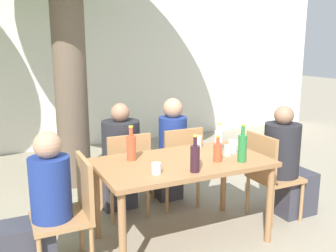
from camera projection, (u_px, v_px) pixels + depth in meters
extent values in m
plane|color=gray|center=(182.00, 239.00, 3.45)|extent=(30.00, 30.00, 0.00)
cube|color=white|center=(83.00, 66.00, 6.42)|extent=(10.00, 0.08, 2.80)
cylinder|color=brown|center=(71.00, 85.00, 4.59)|extent=(0.40, 0.40, 2.54)
cube|color=#996B42|center=(183.00, 162.00, 3.29)|extent=(1.50, 0.85, 0.04)
cylinder|color=#996B42|center=(123.00, 238.00, 2.76)|extent=(0.06, 0.06, 0.72)
cylinder|color=#996B42|center=(270.00, 204.00, 3.34)|extent=(0.06, 0.06, 0.72)
cylinder|color=#996B42|center=(97.00, 201.00, 3.41)|extent=(0.06, 0.06, 0.72)
cylinder|color=#996B42|center=(224.00, 179.00, 3.99)|extent=(0.06, 0.06, 0.72)
cube|color=#A87A4C|center=(61.00, 219.00, 2.91)|extent=(0.44, 0.44, 0.04)
cube|color=#A87A4C|center=(85.00, 185.00, 2.94)|extent=(0.04, 0.44, 0.45)
cylinder|color=#A87A4C|center=(34.00, 239.00, 3.05)|extent=(0.04, 0.04, 0.42)
cylinder|color=#A87A4C|center=(81.00, 230.00, 3.21)|extent=(0.04, 0.04, 0.42)
cylinder|color=#A87A4C|center=(92.00, 251.00, 2.87)|extent=(0.04, 0.04, 0.42)
cube|color=#A87A4C|center=(275.00, 178.00, 3.81)|extent=(0.44, 0.44, 0.04)
cube|color=#A87A4C|center=(261.00, 157.00, 3.67)|extent=(0.04, 0.44, 0.45)
cylinder|color=#A87A4C|center=(301.00, 202.00, 3.77)|extent=(0.04, 0.04, 0.42)
cylinder|color=#A87A4C|center=(276.00, 189.00, 4.10)|extent=(0.04, 0.04, 0.42)
cylinder|color=#A87A4C|center=(272.00, 209.00, 3.61)|extent=(0.04, 0.04, 0.42)
cylinder|color=#A87A4C|center=(248.00, 195.00, 3.94)|extent=(0.04, 0.04, 0.42)
cube|color=#A87A4C|center=(124.00, 175.00, 3.89)|extent=(0.44, 0.44, 0.04)
cube|color=#A87A4C|center=(130.00, 157.00, 3.67)|extent=(0.44, 0.04, 0.45)
cylinder|color=#A87A4C|center=(135.00, 186.00, 4.19)|extent=(0.04, 0.04, 0.42)
cylinder|color=#A87A4C|center=(102.00, 192.00, 4.03)|extent=(0.04, 0.04, 0.42)
cylinder|color=#A87A4C|center=(148.00, 198.00, 3.85)|extent=(0.04, 0.04, 0.42)
cylinder|color=#A87A4C|center=(112.00, 205.00, 3.69)|extent=(0.04, 0.04, 0.42)
cube|color=#A87A4C|center=(175.00, 167.00, 4.14)|extent=(0.44, 0.44, 0.04)
cube|color=#A87A4C|center=(184.00, 150.00, 3.92)|extent=(0.44, 0.04, 0.45)
cylinder|color=#A87A4C|center=(182.00, 178.00, 4.44)|extent=(0.04, 0.04, 0.42)
cylinder|color=#A87A4C|center=(153.00, 183.00, 4.28)|extent=(0.04, 0.04, 0.42)
cylinder|color=#A87A4C|center=(198.00, 189.00, 4.11)|extent=(0.04, 0.04, 0.42)
cylinder|color=#A87A4C|center=(167.00, 195.00, 3.95)|extent=(0.04, 0.04, 0.42)
cube|color=#383842|center=(27.00, 251.00, 2.85)|extent=(0.40, 0.28, 0.45)
cylinder|color=navy|center=(50.00, 188.00, 2.83)|extent=(0.31, 0.31, 0.49)
sphere|color=tan|center=(47.00, 145.00, 2.76)|extent=(0.21, 0.21, 0.21)
cube|color=#383842|center=(293.00, 193.00, 3.96)|extent=(0.40, 0.32, 0.45)
cylinder|color=#232328|center=(282.00, 150.00, 3.77)|extent=(0.36, 0.36, 0.54)
sphere|color=#936B51|center=(284.00, 115.00, 3.70)|extent=(0.19, 0.19, 0.19)
cube|color=#383842|center=(117.00, 185.00, 4.17)|extent=(0.35, 0.40, 0.45)
cylinder|color=#232328|center=(121.00, 147.00, 3.88)|extent=(0.39, 0.39, 0.54)
sphere|color=#936B51|center=(120.00, 113.00, 3.81)|extent=(0.20, 0.20, 0.20)
cube|color=#383842|center=(165.00, 177.00, 4.42)|extent=(0.28, 0.40, 0.45)
cylinder|color=navy|center=(173.00, 141.00, 4.14)|extent=(0.31, 0.31, 0.53)
sphere|color=tan|center=(173.00, 108.00, 4.06)|extent=(0.22, 0.22, 0.22)
cylinder|color=#DB4C2D|center=(131.00, 148.00, 3.27)|extent=(0.08, 0.08, 0.22)
cylinder|color=#DB4C2D|center=(131.00, 132.00, 3.24)|extent=(0.03, 0.03, 0.08)
cylinder|color=gold|center=(131.00, 127.00, 3.23)|extent=(0.04, 0.04, 0.01)
cylinder|color=#DB4C2D|center=(218.00, 152.00, 3.24)|extent=(0.08, 0.08, 0.16)
cylinder|color=#DB4C2D|center=(218.00, 140.00, 3.22)|extent=(0.03, 0.03, 0.06)
cylinder|color=gold|center=(218.00, 136.00, 3.21)|extent=(0.04, 0.04, 0.01)
cylinder|color=silver|center=(219.00, 141.00, 3.58)|extent=(0.08, 0.08, 0.19)
cylinder|color=silver|center=(219.00, 128.00, 3.55)|extent=(0.03, 0.03, 0.07)
cylinder|color=gold|center=(219.00, 124.00, 3.54)|extent=(0.04, 0.04, 0.01)
cylinder|color=#287A38|center=(242.00, 148.00, 3.23)|extent=(0.08, 0.08, 0.24)
cylinder|color=#287A38|center=(243.00, 130.00, 3.20)|extent=(0.03, 0.03, 0.08)
cylinder|color=gold|center=(243.00, 125.00, 3.19)|extent=(0.04, 0.04, 0.01)
cylinder|color=#331923|center=(195.00, 159.00, 2.97)|extent=(0.08, 0.08, 0.22)
cylinder|color=#331923|center=(195.00, 141.00, 2.94)|extent=(0.03, 0.03, 0.08)
cylinder|color=gold|center=(195.00, 136.00, 2.93)|extent=(0.04, 0.04, 0.01)
cylinder|color=silver|center=(198.00, 142.00, 3.69)|extent=(0.08, 0.08, 0.12)
cylinder|color=white|center=(233.00, 146.00, 3.51)|extent=(0.08, 0.08, 0.12)
cylinder|color=white|center=(237.00, 145.00, 3.62)|extent=(0.07, 0.07, 0.09)
cylinder|color=white|center=(156.00, 168.00, 2.94)|extent=(0.08, 0.08, 0.09)
cylinder|color=silver|center=(228.00, 150.00, 3.43)|extent=(0.07, 0.07, 0.09)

